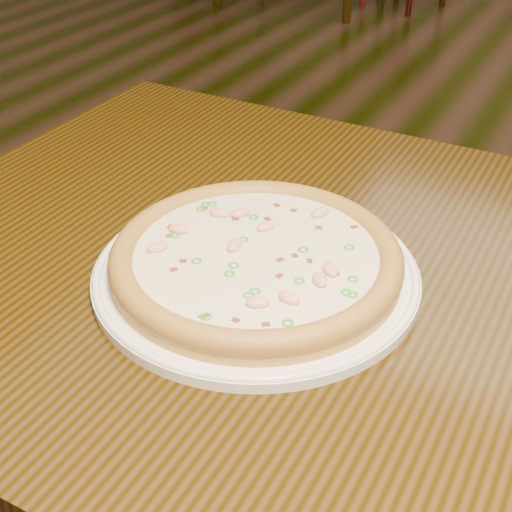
% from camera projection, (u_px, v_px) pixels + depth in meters
% --- Properties ---
extents(ground, '(9.00, 9.00, 0.00)m').
position_uv_depth(ground, '(334.00, 347.00, 1.83)').
color(ground, black).
extents(hero_table, '(1.20, 0.80, 0.75)m').
position_uv_depth(hero_table, '(366.00, 353.00, 0.84)').
color(hero_table, black).
rests_on(hero_table, ground).
extents(plate, '(0.36, 0.36, 0.02)m').
position_uv_depth(plate, '(256.00, 272.00, 0.79)').
color(plate, white).
rests_on(plate, hero_table).
extents(pizza, '(0.32, 0.32, 0.03)m').
position_uv_depth(pizza, '(256.00, 258.00, 0.78)').
color(pizza, '#C38847').
rests_on(pizza, plate).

